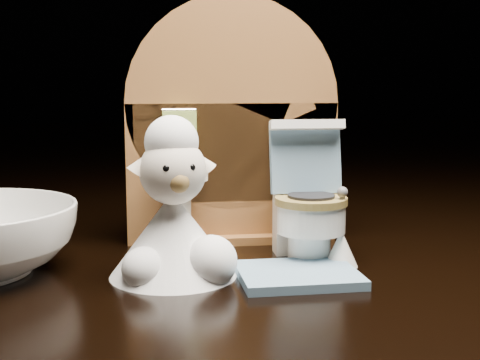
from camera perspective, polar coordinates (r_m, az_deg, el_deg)
The scene contains 5 objects.
backdrop_panel at distance 0.41m, azimuth -0.79°, elevation 3.82°, with size 0.13×0.05×0.15m.
toy_toilet at distance 0.38m, azimuth 5.73°, elevation -2.45°, with size 0.04×0.05×0.08m.
bath_mat at distance 0.34m, azimuth 4.97°, elevation -8.07°, with size 0.06×0.05×0.00m, color #60839F.
toilet_brush at distance 0.37m, azimuth 8.63°, elevation -5.56°, with size 0.02×0.02×0.04m.
plush_lamb at distance 0.34m, azimuth -5.63°, elevation -3.49°, with size 0.07×0.07×0.08m.
Camera 1 is at (-0.05, -0.34, 0.10)m, focal length 50.00 mm.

